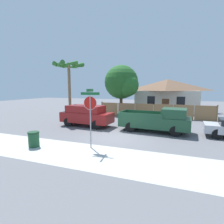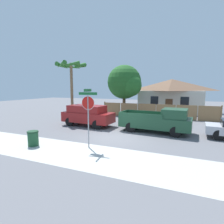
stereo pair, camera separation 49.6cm
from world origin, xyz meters
The scene contains 10 objects.
ground_plane centered at (0.00, 0.00, 0.00)m, with size 80.00×80.00×0.00m, color slate.
sidewalk_strip centered at (0.00, -3.60, 0.00)m, with size 36.00×3.20×0.01m.
wooden_fence centered at (1.42, 9.03, 0.80)m, with size 12.84×0.12×1.69m.
house centered at (2.52, 16.35, 2.43)m, with size 8.92×8.05×4.69m.
oak_tree centered at (-2.78, 10.74, 4.05)m, with size 4.57×4.35×6.33m.
palm_tree centered at (-6.40, 4.14, 5.14)m, with size 2.93×3.14×5.97m.
red_suv centered at (-3.62, 2.53, 1.01)m, with size 4.70×2.20×1.85m.
orange_pickup centered at (2.51, 2.51, 0.91)m, with size 5.40×2.31×1.88m.
stop_sign centered at (-0.62, -2.54, 2.29)m, with size 1.08×0.97×3.33m.
trash_bin centered at (-3.79, -3.52, 0.45)m, with size 0.63×0.63×0.88m.
Camera 2 is at (4.27, -10.93, 3.36)m, focal length 28.00 mm.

